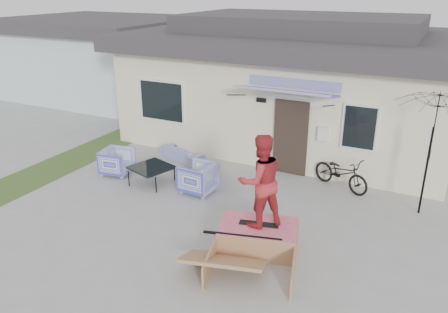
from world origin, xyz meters
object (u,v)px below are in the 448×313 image
at_px(loveseat, 182,151).
at_px(armchair_left, 117,160).
at_px(bicycle, 341,169).
at_px(patio_umbrella, 431,142).
at_px(armchair_right, 198,176).
at_px(skate_ramp, 258,237).
at_px(skateboard, 259,224).
at_px(coffee_table, 152,175).
at_px(skater, 260,179).

xyz_separation_m(loveseat, armchair_left, (-1.05, -1.72, 0.12)).
height_order(bicycle, patio_umbrella, patio_umbrella).
xyz_separation_m(armchair_left, armchair_right, (2.59, 0.02, 0.02)).
height_order(bicycle, skate_ramp, bicycle).
xyz_separation_m(skate_ramp, skateboard, (-0.01, 0.05, 0.28)).
relative_size(armchair_right, skate_ramp, 0.42).
bearing_deg(armchair_right, skate_ramp, 56.72).
bearing_deg(bicycle, armchair_left, 132.30).
bearing_deg(bicycle, skateboard, -168.83).
distance_m(patio_umbrella, skateboard, 4.28).
relative_size(armchair_left, patio_umbrella, 0.36).
xyz_separation_m(loveseat, coffee_table, (0.18, -1.81, -0.04)).
height_order(skate_ramp, skateboard, skateboard).
bearing_deg(skater, coffee_table, -70.46).
bearing_deg(skate_ramp, skater, 90.00).
bearing_deg(bicycle, patio_umbrella, -80.45).
height_order(armchair_right, patio_umbrella, patio_umbrella).
bearing_deg(loveseat, armchair_right, 148.50).
bearing_deg(skateboard, coffee_table, 143.22).
xyz_separation_m(coffee_table, patio_umbrella, (6.52, 1.44, 1.51)).
distance_m(skate_ramp, skater, 1.24).
bearing_deg(skater, bicycle, -150.81).
bearing_deg(skateboard, loveseat, 125.22).
relative_size(skate_ramp, skateboard, 2.57).
xyz_separation_m(patio_umbrella, skater, (-2.79, -3.01, -0.25)).
bearing_deg(armchair_left, skater, -119.14).
xyz_separation_m(bicycle, skate_ramp, (-0.82, -3.58, -0.27)).
relative_size(patio_umbrella, skate_ramp, 1.08).
xyz_separation_m(armchair_right, skate_ramp, (2.38, -1.73, -0.17)).
bearing_deg(bicycle, loveseat, 116.25).
bearing_deg(armchair_left, coffee_table, -104.78).
xyz_separation_m(armchair_right, bicycle, (3.20, 1.85, 0.10)).
bearing_deg(armchair_left, bicycle, -82.72).
bearing_deg(skater, loveseat, -88.46).
bearing_deg(armchair_left, armchair_right, -100.15).
bearing_deg(coffee_table, loveseat, 95.66).
bearing_deg(bicycle, skater, -168.83).
relative_size(loveseat, patio_umbrella, 0.65).
distance_m(coffee_table, patio_umbrella, 6.84).
bearing_deg(armchair_right, skateboard, 57.35).
relative_size(loveseat, armchair_right, 1.69).
bearing_deg(loveseat, skate_ramp, 155.12).
xyz_separation_m(skateboard, skater, (-0.00, 0.00, 0.96)).
xyz_separation_m(armchair_left, skate_ramp, (4.97, -1.71, -0.15)).
bearing_deg(patio_umbrella, bicycle, 165.18).
bearing_deg(loveseat, armchair_left, 74.75).
bearing_deg(patio_umbrella, skate_ramp, -132.21).
height_order(skateboard, skater, skater).
xyz_separation_m(loveseat, patio_umbrella, (6.70, -0.36, 1.47)).
height_order(bicycle, skater, skater).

